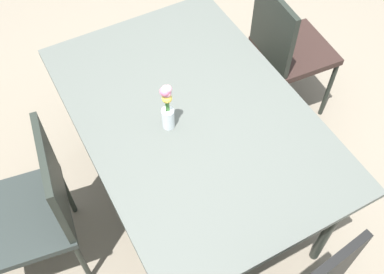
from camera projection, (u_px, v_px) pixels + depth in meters
name	position (u px, v px, depth m)	size (l,w,h in m)	color
ground_plane	(201.00, 186.00, 2.72)	(12.00, 12.00, 0.00)	#756B5B
dining_table	(192.00, 121.00, 2.12)	(1.48, 0.99, 0.76)	#4C514C
chair_far_side	(33.00, 207.00, 2.08)	(0.52, 0.52, 0.88)	#242A28
chair_near_right	(286.00, 47.00, 2.66)	(0.44, 0.44, 0.92)	black
flower_vase	(167.00, 107.00, 1.92)	(0.06, 0.06, 0.26)	silver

